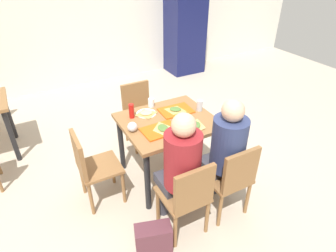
{
  "coord_description": "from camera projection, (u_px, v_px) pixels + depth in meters",
  "views": [
    {
      "loc": [
        -1.25,
        -2.31,
        2.32
      ],
      "look_at": [
        0.0,
        0.0,
        0.68
      ],
      "focal_mm": 30.61,
      "sensor_mm": 36.0,
      "label": 1
    }
  ],
  "objects": [
    {
      "name": "ground_plane",
      "position": [
        168.0,
        174.0,
        3.46
      ],
      "size": [
        10.0,
        10.0,
        0.02
      ],
      "primitive_type": "cube",
      "color": "#B7A893"
    },
    {
      "name": "back_wall",
      "position": [
        82.0,
        8.0,
        5.1
      ],
      "size": [
        10.0,
        0.1,
        2.8
      ],
      "primitive_type": "cube",
      "color": "silver",
      "rests_on": "ground_plane"
    },
    {
      "name": "main_table",
      "position": [
        168.0,
        129.0,
        3.11
      ],
      "size": [
        0.98,
        0.85,
        0.75
      ],
      "color": "olive",
      "rests_on": "ground_plane"
    },
    {
      "name": "chair_near_left",
      "position": [
        188.0,
        195.0,
        2.49
      ],
      "size": [
        0.4,
        0.4,
        0.84
      ],
      "color": "olive",
      "rests_on": "ground_plane"
    },
    {
      "name": "chair_near_right",
      "position": [
        232.0,
        177.0,
        2.69
      ],
      "size": [
        0.4,
        0.4,
        0.84
      ],
      "color": "olive",
      "rests_on": "ground_plane"
    },
    {
      "name": "chair_far_side",
      "position": [
        139.0,
        110.0,
        3.8
      ],
      "size": [
        0.4,
        0.4,
        0.84
      ],
      "color": "olive",
      "rests_on": "ground_plane"
    },
    {
      "name": "chair_left_end",
      "position": [
        91.0,
        164.0,
        2.84
      ],
      "size": [
        0.4,
        0.4,
        0.84
      ],
      "color": "olive",
      "rests_on": "ground_plane"
    },
    {
      "name": "person_in_red",
      "position": [
        180.0,
        164.0,
        2.47
      ],
      "size": [
        0.32,
        0.42,
        1.25
      ],
      "color": "#383842",
      "rests_on": "ground_plane"
    },
    {
      "name": "person_in_brown_jacket",
      "position": [
        225.0,
        148.0,
        2.66
      ],
      "size": [
        0.32,
        0.42,
        1.25
      ],
      "color": "#383842",
      "rests_on": "ground_plane"
    },
    {
      "name": "tray_red_near",
      "position": [
        160.0,
        130.0,
        2.87
      ],
      "size": [
        0.37,
        0.27,
        0.02
      ],
      "primitive_type": "cube",
      "rotation": [
        0.0,
        0.0,
        0.02
      ],
      "color": "#D85914",
      "rests_on": "main_table"
    },
    {
      "name": "tray_red_far",
      "position": [
        176.0,
        111.0,
        3.21
      ],
      "size": [
        0.37,
        0.27,
        0.02
      ],
      "primitive_type": "cube",
      "rotation": [
        0.0,
        0.0,
        -0.04
      ],
      "color": "#D85914",
      "rests_on": "main_table"
    },
    {
      "name": "paper_plate_center",
      "position": [
        146.0,
        113.0,
        3.17
      ],
      "size": [
        0.22,
        0.22,
        0.01
      ],
      "primitive_type": "cylinder",
      "color": "white",
      "rests_on": "main_table"
    },
    {
      "name": "paper_plate_near_edge",
      "position": [
        191.0,
        126.0,
        2.94
      ],
      "size": [
        0.22,
        0.22,
        0.01
      ],
      "primitive_type": "cylinder",
      "color": "white",
      "rests_on": "main_table"
    },
    {
      "name": "pizza_slice_a",
      "position": [
        163.0,
        128.0,
        2.87
      ],
      "size": [
        0.19,
        0.23,
        0.02
      ],
      "color": "#DBAD60",
      "rests_on": "tray_red_near"
    },
    {
      "name": "pizza_slice_b",
      "position": [
        175.0,
        109.0,
        3.2
      ],
      "size": [
        0.24,
        0.24,
        0.02
      ],
      "color": "tan",
      "rests_on": "tray_red_far"
    },
    {
      "name": "pizza_slice_c",
      "position": [
        146.0,
        113.0,
        3.15
      ],
      "size": [
        0.21,
        0.2,
        0.02
      ],
      "color": "tan",
      "rests_on": "paper_plate_center"
    },
    {
      "name": "pizza_slice_d",
      "position": [
        195.0,
        126.0,
        2.93
      ],
      "size": [
        0.28,
        0.28,
        0.02
      ],
      "color": "#DBAD60",
      "rests_on": "paper_plate_near_edge"
    },
    {
      "name": "plastic_cup_a",
      "position": [
        151.0,
        103.0,
        3.29
      ],
      "size": [
        0.07,
        0.07,
        0.1
      ],
      "primitive_type": "cylinder",
      "color": "white",
      "rests_on": "main_table"
    },
    {
      "name": "plastic_cup_b",
      "position": [
        188.0,
        132.0,
        2.77
      ],
      "size": [
        0.07,
        0.07,
        0.1
      ],
      "primitive_type": "cylinder",
      "color": "white",
      "rests_on": "main_table"
    },
    {
      "name": "soda_can",
      "position": [
        200.0,
        105.0,
        3.2
      ],
      "size": [
        0.07,
        0.07,
        0.12
      ],
      "primitive_type": "cylinder",
      "color": "#B7BCC6",
      "rests_on": "main_table"
    },
    {
      "name": "condiment_bottle",
      "position": [
        131.0,
        111.0,
        3.06
      ],
      "size": [
        0.06,
        0.06,
        0.16
      ],
      "primitive_type": "cylinder",
      "color": "red",
      "rests_on": "main_table"
    },
    {
      "name": "foil_bundle",
      "position": [
        132.0,
        127.0,
        2.84
      ],
      "size": [
        0.1,
        0.1,
        0.1
      ],
      "primitive_type": "sphere",
      "color": "silver",
      "rests_on": "main_table"
    },
    {
      "name": "handbag",
      "position": [
        153.0,
        238.0,
        2.52
      ],
      "size": [
        0.35,
        0.25,
        0.28
      ],
      "primitive_type": "cube",
      "rotation": [
        0.0,
        0.0,
        -0.29
      ],
      "color": "#592D38",
      "rests_on": "ground_plane"
    },
    {
      "name": "drink_fridge",
      "position": [
        185.0,
        26.0,
        5.86
      ],
      "size": [
        0.7,
        0.6,
        1.9
      ],
      "primitive_type": "cube",
      "color": "#14194C",
      "rests_on": "ground_plane"
    }
  ]
}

